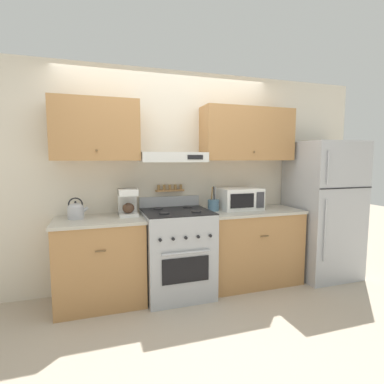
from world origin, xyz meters
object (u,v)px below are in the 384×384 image
object	(u,v)px
refrigerator	(322,209)
microwave	(239,199)
coffee_maker	(128,202)
stove_range	(177,252)
tea_kettle	(76,210)
utensil_crock	(213,205)

from	to	relation	value
refrigerator	microwave	distance (m)	1.14
refrigerator	coffee_maker	size ratio (longest dim) A/B	5.90
refrigerator	microwave	size ratio (longest dim) A/B	3.49
stove_range	coffee_maker	xyz separation A→B (m)	(-0.51, 0.15, 0.57)
stove_range	refrigerator	distance (m)	1.99
stove_range	microwave	distance (m)	1.01
refrigerator	tea_kettle	world-z (taller)	refrigerator
microwave	utensil_crock	world-z (taller)	utensil_crock
stove_range	utensil_crock	xyz separation A→B (m)	(0.48, 0.12, 0.50)
tea_kettle	microwave	bearing A→B (deg)	0.54
stove_range	utensil_crock	bearing A→B (deg)	13.44
stove_range	tea_kettle	xyz separation A→B (m)	(-1.04, 0.12, 0.51)
refrigerator	tea_kettle	distance (m)	3.00
stove_range	refrigerator	xyz separation A→B (m)	(1.95, -0.03, 0.39)
refrigerator	microwave	bearing A→B (deg)	171.61
coffee_maker	microwave	xyz separation A→B (m)	(1.35, -0.01, -0.02)
tea_kettle	coffee_maker	distance (m)	0.53
tea_kettle	stove_range	bearing A→B (deg)	-6.32
refrigerator	tea_kettle	size ratio (longest dim) A/B	7.84
utensil_crock	tea_kettle	bearing A→B (deg)	-180.00
tea_kettle	utensil_crock	world-z (taller)	utensil_crock
refrigerator	coffee_maker	distance (m)	2.48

